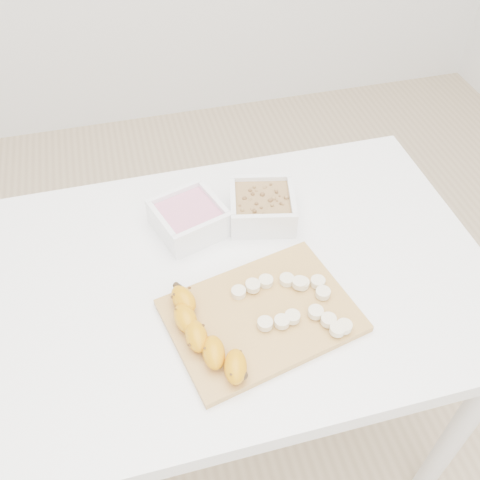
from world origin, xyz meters
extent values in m
plane|color=#C6AD89|center=(0.00, 0.00, 0.00)|extent=(3.50, 3.50, 0.00)
cube|color=white|center=(0.00, 0.00, 0.73)|extent=(1.00, 0.70, 0.04)
cylinder|color=white|center=(0.44, -0.29, 0.35)|extent=(0.05, 0.05, 0.71)
cylinder|color=white|center=(-0.44, 0.29, 0.35)|extent=(0.05, 0.05, 0.71)
cylinder|color=white|center=(0.44, 0.29, 0.35)|extent=(0.05, 0.05, 0.71)
cube|color=white|center=(-0.08, 0.15, 0.78)|extent=(0.17, 0.17, 0.06)
cube|color=pink|center=(-0.08, 0.15, 0.78)|extent=(0.14, 0.14, 0.04)
cube|color=white|center=(0.08, 0.14, 0.78)|extent=(0.17, 0.17, 0.06)
cube|color=olive|center=(0.08, 0.14, 0.79)|extent=(0.14, 0.14, 0.04)
cube|color=tan|center=(0.00, -0.12, 0.76)|extent=(0.38, 0.31, 0.01)
cylinder|color=beige|center=(-0.03, -0.07, 0.77)|extent=(0.03, 0.03, 0.01)
cylinder|color=beige|center=(0.00, -0.06, 0.77)|extent=(0.03, 0.03, 0.01)
cylinder|color=beige|center=(0.03, -0.05, 0.77)|extent=(0.03, 0.03, 0.01)
cylinder|color=beige|center=(0.07, -0.06, 0.77)|extent=(0.03, 0.03, 0.01)
cylinder|color=beige|center=(0.10, -0.08, 0.77)|extent=(0.03, 0.03, 0.01)
cylinder|color=beige|center=(0.13, -0.08, 0.77)|extent=(0.03, 0.03, 0.01)
cylinder|color=beige|center=(0.13, -0.11, 0.77)|extent=(0.03, 0.03, 0.01)
cylinder|color=beige|center=(0.00, -0.15, 0.77)|extent=(0.03, 0.03, 0.01)
cylinder|color=beige|center=(0.03, -0.15, 0.77)|extent=(0.03, 0.03, 0.01)
cylinder|color=beige|center=(0.05, -0.15, 0.78)|extent=(0.03, 0.03, 0.01)
cylinder|color=beige|center=(0.10, -0.15, 0.78)|extent=(0.03, 0.03, 0.01)
cylinder|color=beige|center=(0.11, -0.17, 0.78)|extent=(0.03, 0.03, 0.01)
cylinder|color=beige|center=(0.14, -0.19, 0.78)|extent=(0.03, 0.03, 0.01)
cylinder|color=beige|center=(0.12, -0.20, 0.78)|extent=(0.03, 0.03, 0.01)
cylinder|color=beige|center=(0.00, -0.06, 0.78)|extent=(0.03, 0.03, 0.01)
cylinder|color=beige|center=(0.09, -0.08, 0.78)|extent=(0.03, 0.03, 0.01)
camera|label=1|loc=(-0.18, -0.68, 1.58)|focal=40.00mm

